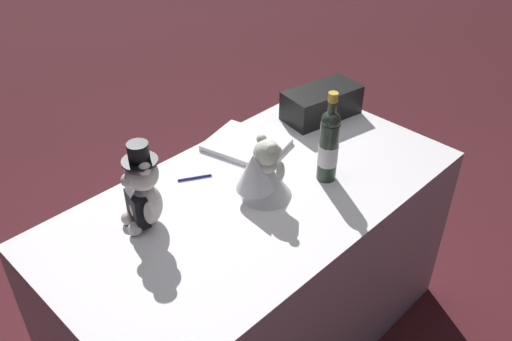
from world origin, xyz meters
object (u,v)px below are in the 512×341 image
teddy_bear_groom (142,192)px  signing_pen (196,177)px  teddy_bear_bride (263,173)px  gift_case_black (322,103)px  champagne_bottle (329,145)px  guestbook (247,145)px

teddy_bear_groom → signing_pen: size_ratio=2.62×
teddy_bear_bride → signing_pen: teddy_bear_bride is taller
signing_pen → gift_case_black: gift_case_black is taller
champagne_bottle → gift_case_black: bearing=-138.3°
champagne_bottle → signing_pen: bearing=-44.7°
champagne_bottle → gift_case_black: size_ratio=0.98×
teddy_bear_groom → signing_pen: teddy_bear_groom is taller
signing_pen → guestbook: 0.27m
teddy_bear_bride → guestbook: (-0.17, -0.25, -0.09)m
signing_pen → champagne_bottle: bearing=135.3°
gift_case_black → teddy_bear_groom: bearing=2.6°
champagne_bottle → teddy_bear_bride: bearing=-20.4°
teddy_bear_groom → signing_pen: 0.30m
champagne_bottle → gift_case_black: champagne_bottle is taller
teddy_bear_groom → guestbook: 0.55m
gift_case_black → guestbook: bearing=-7.5°
teddy_bear_groom → teddy_bear_bride: size_ratio=1.33×
teddy_bear_bride → teddy_bear_groom: bearing=-24.4°
gift_case_black → guestbook: 0.39m
signing_pen → guestbook: size_ratio=0.40×
teddy_bear_groom → gift_case_black: size_ratio=0.88×
guestbook → gift_case_black: bearing=158.4°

